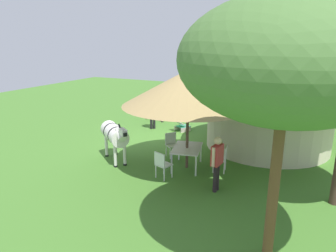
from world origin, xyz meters
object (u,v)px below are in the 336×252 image
(patio_chair_near_lawn, at_px, (162,163))
(zebra_by_umbrella, at_px, (157,102))
(guest_beside_umbrella, at_px, (217,159))
(zebra_nearest_camera, at_px, (115,135))
(standing_watcher, at_px, (153,108))
(thatched_hut, at_px, (270,92))
(patio_chair_west_end, at_px, (222,157))
(acacia_tree_right_background, at_px, (287,61))
(patio_dining_table, at_px, (187,150))
(striped_lounge_chair, at_px, (182,126))
(shade_umbrella, at_px, (188,88))
(patio_chair_near_hut, at_px, (172,143))

(patio_chair_near_lawn, height_order, zebra_by_umbrella, zebra_by_umbrella)
(guest_beside_umbrella, relative_size, zebra_nearest_camera, 0.92)
(standing_watcher, bearing_deg, zebra_nearest_camera, 52.10)
(zebra_by_umbrella, bearing_deg, thatched_hut, 85.60)
(patio_chair_near_lawn, bearing_deg, patio_chair_west_end, 58.62)
(acacia_tree_right_background, bearing_deg, patio_chair_near_lawn, -122.94)
(patio_dining_table, bearing_deg, zebra_by_umbrella, -143.42)
(zebra_nearest_camera, bearing_deg, zebra_by_umbrella, -128.48)
(zebra_nearest_camera, distance_m, zebra_by_umbrella, 6.15)
(striped_lounge_chair, relative_size, zebra_nearest_camera, 0.52)
(guest_beside_umbrella, xyz_separation_m, standing_watcher, (-4.96, -4.81, 0.04))
(shade_umbrella, height_order, patio_dining_table, shade_umbrella)
(striped_lounge_chair, bearing_deg, patio_chair_west_end, -23.03)
(zebra_nearest_camera, height_order, acacia_tree_right_background, acacia_tree_right_background)
(shade_umbrella, height_order, guest_beside_umbrella, shade_umbrella)
(patio_dining_table, xyz_separation_m, zebra_by_umbrella, (-5.38, -4.00, 0.37))
(patio_chair_near_hut, distance_m, acacia_tree_right_background, 6.91)
(shade_umbrella, distance_m, striped_lounge_chair, 5.14)
(zebra_nearest_camera, xyz_separation_m, zebra_by_umbrella, (-5.98, -1.43, 0.00))
(thatched_hut, xyz_separation_m, patio_chair_near_hut, (2.79, -3.07, -1.78))
(patio_chair_west_end, height_order, standing_watcher, standing_watcher)
(thatched_hut, xyz_separation_m, patio_chair_near_lawn, (4.72, -2.50, -1.78))
(patio_chair_near_hut, distance_m, zebra_by_umbrella, 5.55)
(patio_chair_near_lawn, bearing_deg, patio_chair_near_hut, 124.42)
(patio_dining_table, relative_size, zebra_by_umbrella, 0.72)
(zebra_by_umbrella, height_order, acacia_tree_right_background, acacia_tree_right_background)
(shade_umbrella, xyz_separation_m, striped_lounge_chair, (-4.02, -1.93, -2.55))
(guest_beside_umbrella, bearing_deg, patio_dining_table, -122.98)
(patio_dining_table, xyz_separation_m, patio_chair_near_lawn, (1.16, -0.38, -0.14))
(patio_chair_near_hut, xyz_separation_m, zebra_nearest_camera, (1.37, -1.62, 0.50))
(thatched_hut, relative_size, zebra_nearest_camera, 3.44)
(patio_chair_near_lawn, relative_size, standing_watcher, 0.52)
(patio_chair_west_end, xyz_separation_m, striped_lounge_chair, (-3.82, -3.14, -0.27))
(striped_lounge_chair, distance_m, acacia_tree_right_background, 9.86)
(shade_umbrella, height_order, patio_chair_near_hut, shade_umbrella)
(patio_chair_near_lawn, relative_size, guest_beside_umbrella, 0.54)
(zebra_by_umbrella, bearing_deg, striped_lounge_chair, 68.63)
(patio_dining_table, height_order, patio_chair_near_lawn, patio_chair_near_lawn)
(patio_chair_west_end, distance_m, zebra_by_umbrella, 7.37)
(patio_chair_near_lawn, bearing_deg, guest_beside_umbrella, 16.09)
(patio_chair_west_end, relative_size, patio_chair_near_hut, 1.00)
(thatched_hut, height_order, patio_chair_near_hut, thatched_hut)
(thatched_hut, height_order, patio_chair_near_lawn, thatched_hut)
(zebra_nearest_camera, height_order, zebra_by_umbrella, same)
(shade_umbrella, relative_size, patio_chair_west_end, 4.85)
(shade_umbrella, distance_m, zebra_nearest_camera, 3.18)
(striped_lounge_chair, bearing_deg, thatched_hut, 21.21)
(zebra_by_umbrella, bearing_deg, standing_watcher, 32.71)
(patio_chair_west_end, height_order, zebra_by_umbrella, zebra_by_umbrella)
(patio_chair_west_end, distance_m, patio_chair_near_hut, 2.23)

